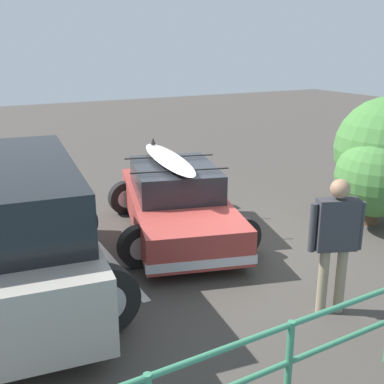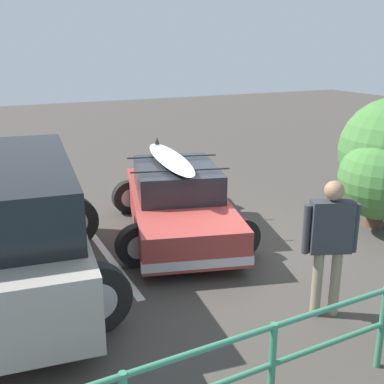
# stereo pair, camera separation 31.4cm
# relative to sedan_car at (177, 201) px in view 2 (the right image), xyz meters

# --- Properties ---
(ground_plane) EXTENTS (44.00, 44.00, 0.02)m
(ground_plane) POSITION_rel_sedan_car_xyz_m (-0.42, 0.61, -0.61)
(ground_plane) COLOR #423D38
(ground_plane) RESTS_ON ground
(parking_stripe) EXTENTS (0.12, 4.11, 0.00)m
(parking_stripe) POSITION_rel_sedan_car_xyz_m (1.47, 0.05, -0.60)
(parking_stripe) COLOR silver
(parking_stripe) RESTS_ON ground
(sedan_car) EXTENTS (2.96, 4.39, 1.53)m
(sedan_car) POSITION_rel_sedan_car_xyz_m (0.00, 0.00, 0.00)
(sedan_car) COLOR #9E3833
(sedan_car) RESTS_ON ground
(suv_car) EXTENTS (2.99, 4.90, 1.89)m
(suv_car) POSITION_rel_sedan_car_xyz_m (2.94, 1.04, 0.37)
(suv_car) COLOR #9E998E
(suv_car) RESTS_ON ground
(person_bystander) EXTENTS (0.66, 0.38, 1.79)m
(person_bystander) POSITION_rel_sedan_car_xyz_m (-0.53, 3.44, 0.47)
(person_bystander) COLOR gray
(person_bystander) RESTS_ON ground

